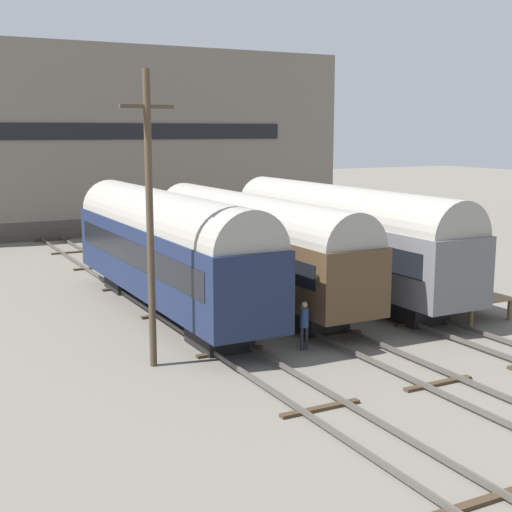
% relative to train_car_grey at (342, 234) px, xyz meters
% --- Properties ---
extents(ground_plane, '(200.00, 200.00, 0.00)m').
position_rel_train_car_grey_xyz_m(ground_plane, '(-4.40, -2.86, -3.00)').
color(ground_plane, '#6B665B').
extents(track_left, '(2.60, 60.00, 0.26)m').
position_rel_train_car_grey_xyz_m(track_left, '(-8.80, -2.86, -2.86)').
color(track_left, '#4C4742').
rests_on(track_left, ground).
extents(track_middle, '(2.60, 60.00, 0.26)m').
position_rel_train_car_grey_xyz_m(track_middle, '(-4.40, -2.86, -2.86)').
color(track_middle, '#4C4742').
rests_on(track_middle, ground).
extents(track_right, '(2.60, 60.00, 0.26)m').
position_rel_train_car_grey_xyz_m(track_right, '(-0.00, -2.86, -2.86)').
color(track_right, '#4C4742').
rests_on(track_right, ground).
extents(train_car_grey, '(3.09, 16.58, 5.30)m').
position_rel_train_car_grey_xyz_m(train_car_grey, '(0.00, 0.00, 0.00)').
color(train_car_grey, black).
rests_on(train_car_grey, ground).
extents(train_car_brown, '(2.93, 17.08, 5.01)m').
position_rel_train_car_grey_xyz_m(train_car_brown, '(-4.40, 0.97, -0.15)').
color(train_car_brown, black).
rests_on(train_car_brown, ground).
extents(train_car_navy, '(3.08, 16.77, 5.36)m').
position_rel_train_car_grey_xyz_m(train_car_navy, '(-8.80, 0.55, 0.04)').
color(train_car_navy, black).
rests_on(train_car_navy, ground).
extents(station_platform, '(2.50, 12.36, 0.97)m').
position_rel_train_car_grey_xyz_m(station_platform, '(2.57, -1.19, -2.12)').
color(station_platform, '#8C704C').
rests_on(station_platform, ground).
extents(bench, '(1.40, 0.40, 0.91)m').
position_rel_train_car_grey_xyz_m(bench, '(2.52, -1.49, -1.55)').
color(bench, '#2D4C33').
rests_on(bench, station_platform).
extents(person_worker, '(0.32, 0.32, 1.80)m').
position_rel_train_car_grey_xyz_m(person_worker, '(-6.23, -6.76, -1.91)').
color(person_worker, '#282833').
rests_on(person_worker, ground).
extents(utility_pole, '(1.80, 0.24, 9.84)m').
position_rel_train_car_grey_xyz_m(utility_pole, '(-11.71, -5.90, 2.08)').
color(utility_pole, '#473828').
rests_on(utility_pole, ground).
extents(warehouse_building, '(37.74, 11.35, 14.26)m').
position_rel_train_car_grey_xyz_m(warehouse_building, '(-3.07, 30.06, 4.13)').
color(warehouse_building, '#46403A').
rests_on(warehouse_building, ground).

